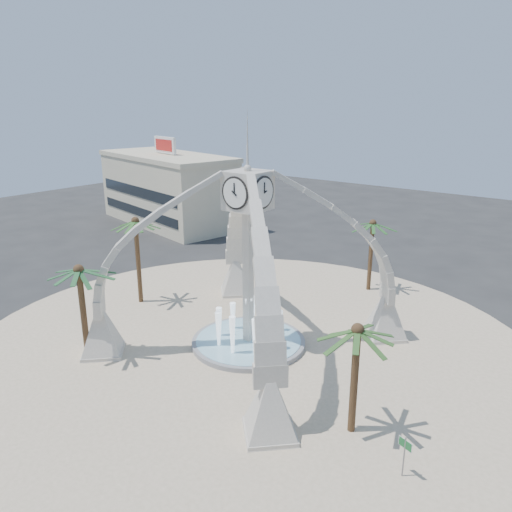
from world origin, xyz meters
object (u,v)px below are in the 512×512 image
Objects in this scene: clock_tower at (248,258)px; palm_east at (358,331)px; fountain at (248,341)px; palm_north at (373,224)px; street_sign at (405,449)px; palm_west at (135,222)px; palm_south at (79,271)px.

palm_east is at bearing -22.34° from clock_tower.
fountain is 1.14× the size of palm_north.
clock_tower is 15.67m from street_sign.
clock_tower is 2.24× the size of fountain.
palm_west is 1.12× the size of palm_south.
palm_south reaches higher than fountain.
palm_east is 23.03m from palm_west.
palm_east is 0.93× the size of palm_south.
palm_south is at bearing -167.46° from palm_east.
palm_north is at bearing 113.29° from palm_east.
clock_tower is 6.20m from fountain.
palm_west is (-12.24, 0.50, 0.55)m from clock_tower.
palm_west reaches higher than palm_east.
palm_west reaches higher than palm_south.
palm_north is (14.17, 14.65, -0.85)m from palm_west.
street_sign is (20.98, 2.33, -4.70)m from palm_south.
palm_south is (-7.29, -8.12, -0.27)m from clock_tower.
palm_north is at bearing 139.29° from street_sign.
clock_tower reaches higher than palm_west.
street_sign is at bearing -13.64° from palm_west.
clock_tower is at bearing -97.25° from palm_north.
clock_tower is at bearing -2.36° from palm_west.
street_sign is at bearing 6.35° from palm_south.
palm_south is at bearing -111.61° from palm_north.
palm_south is at bearing -131.91° from clock_tower.
clock_tower is 10.92m from palm_south.
palm_west is at bearing 177.64° from clock_tower.
palm_east is at bearing -66.71° from palm_north.
street_sign is (3.43, -1.57, -4.23)m from palm_east.
palm_north reaches higher than fountain.
street_sign is (13.69, -5.79, -4.97)m from clock_tower.
palm_west is 27.25m from street_sign.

